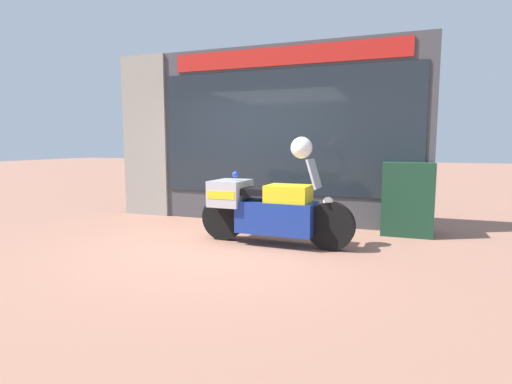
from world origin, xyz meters
TOP-DOWN VIEW (x-y plane):
  - ground_plane at (0.00, 0.00)m, footprint 60.00×60.00m
  - shop_building at (-0.44, 2.00)m, footprint 5.96×0.55m
  - window_display at (0.42, 2.03)m, footprint 4.51×0.30m
  - paramedic_motorcycle at (0.64, 0.29)m, footprint 2.32×0.67m
  - utility_cabinet at (2.59, 1.57)m, footprint 0.78×0.41m
  - white_helmet at (1.16, 0.27)m, footprint 0.30×0.30m

SIDE VIEW (x-z plane):
  - ground_plane at x=0.00m, z-range 0.00..0.00m
  - window_display at x=0.42m, z-range -0.56..1.54m
  - paramedic_motorcycle at x=0.64m, z-range -0.10..1.16m
  - utility_cabinet at x=2.59m, z-range 0.00..1.17m
  - white_helmet at x=1.16m, z-range 1.26..1.56m
  - shop_building at x=-0.44m, z-range 0.01..3.23m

